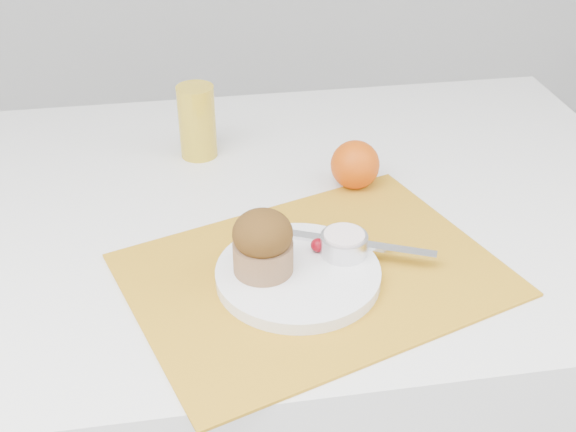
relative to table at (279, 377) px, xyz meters
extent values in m
cube|color=white|center=(0.00, 0.00, 0.00)|extent=(1.20, 0.80, 0.75)
cube|color=orange|center=(0.02, -0.19, 0.38)|extent=(0.55, 0.47, 0.00)
cylinder|color=white|center=(0.00, -0.20, 0.39)|extent=(0.24, 0.24, 0.02)
cylinder|color=silver|center=(0.06, -0.18, 0.41)|extent=(0.07, 0.07, 0.03)
cylinder|color=white|center=(0.06, -0.18, 0.42)|extent=(0.07, 0.07, 0.01)
ellipsoid|color=#61020B|center=(0.03, -0.17, 0.40)|extent=(0.02, 0.02, 0.02)
ellipsoid|color=#5D0402|center=(0.05, -0.16, 0.41)|extent=(0.02, 0.02, 0.02)
cube|color=silver|center=(0.09, -0.17, 0.40)|extent=(0.19, 0.09, 0.00)
sphere|color=#D84F07|center=(0.13, 0.02, 0.41)|extent=(0.08, 0.08, 0.08)
cylinder|color=gold|center=(-0.11, 0.17, 0.44)|extent=(0.06, 0.06, 0.12)
cylinder|color=#9B704B|center=(-0.05, -0.19, 0.42)|extent=(0.10, 0.10, 0.04)
ellipsoid|color=#321C09|center=(-0.05, -0.19, 0.45)|extent=(0.08, 0.08, 0.06)
camera|label=1|loc=(-0.13, -0.92, 0.95)|focal=45.00mm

